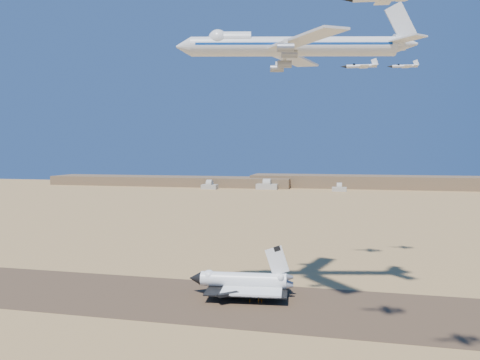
% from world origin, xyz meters
% --- Properties ---
extents(ground, '(1200.00, 1200.00, 0.00)m').
position_xyz_m(ground, '(0.00, 0.00, 0.00)').
color(ground, tan).
rests_on(ground, ground).
extents(runway, '(600.00, 50.00, 0.06)m').
position_xyz_m(runway, '(0.00, 0.00, 0.03)').
color(runway, brown).
rests_on(runway, ground).
extents(ridgeline, '(960.00, 90.00, 18.00)m').
position_xyz_m(ridgeline, '(65.32, 527.31, 7.63)').
color(ridgeline, brown).
rests_on(ridgeline, ground).
extents(hangars, '(200.50, 29.50, 30.00)m').
position_xyz_m(hangars, '(-64.00, 478.43, 4.83)').
color(hangars, '#9F998D').
rests_on(hangars, ground).
extents(shuttle, '(40.57, 27.48, 19.93)m').
position_xyz_m(shuttle, '(10.54, 9.12, 5.36)').
color(shuttle, white).
rests_on(shuttle, runway).
extents(carrier_747, '(81.66, 61.70, 20.29)m').
position_xyz_m(carrier_747, '(28.58, -5.25, 91.06)').
color(carrier_747, silver).
extents(crew_a, '(0.47, 0.67, 1.77)m').
position_xyz_m(crew_a, '(18.35, 1.10, 0.94)').
color(crew_a, '#B9610A').
rests_on(crew_a, runway).
extents(crew_b, '(0.46, 0.77, 1.56)m').
position_xyz_m(crew_b, '(15.30, 0.59, 0.84)').
color(crew_b, '#B9610A').
rests_on(crew_b, runway).
extents(crew_c, '(1.06, 0.92, 1.62)m').
position_xyz_m(crew_c, '(19.49, 1.31, 0.87)').
color(crew_c, '#B9610A').
rests_on(crew_c, runway).
extents(chase_jet_d, '(16.22, 8.67, 4.04)m').
position_xyz_m(chase_jet_d, '(54.50, 48.89, 92.82)').
color(chase_jet_d, silver).
extents(chase_jet_e, '(14.05, 7.61, 3.50)m').
position_xyz_m(chase_jet_e, '(73.86, 60.67, 94.06)').
color(chase_jet_e, silver).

